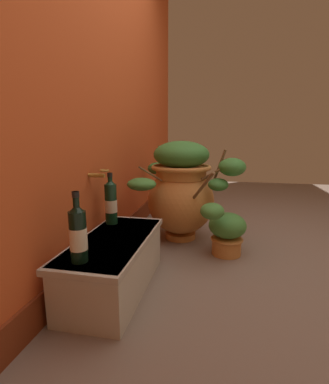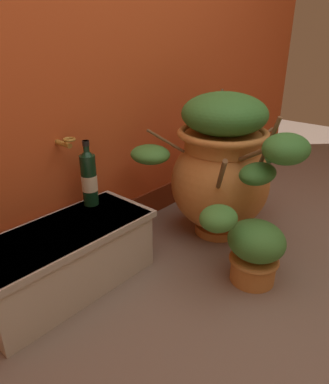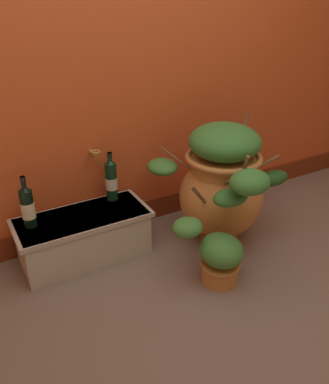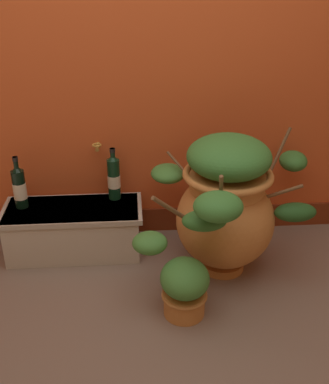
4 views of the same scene
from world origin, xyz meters
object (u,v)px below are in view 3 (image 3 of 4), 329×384
Objects in this scene: terracotta_urn at (222,183)px; potted_shrub at (221,258)px; wine_bottle_left at (27,206)px; wine_bottle_middle at (111,179)px.

potted_shrub is (-0.26, -0.36, -0.25)m from terracotta_urn.
wine_bottle_left is at bearing 143.71° from potted_shrub.
wine_bottle_middle reaches higher than wine_bottle_left.
potted_shrub is at bearing -36.29° from wine_bottle_left.
potted_shrub is (0.89, -0.65, -0.26)m from wine_bottle_left.
terracotta_urn is 3.26× the size of wine_bottle_middle.
terracotta_urn is at bearing -30.76° from wine_bottle_middle.
terracotta_urn is 0.51m from potted_shrub.
wine_bottle_left is 1.03× the size of potted_shrub.
wine_bottle_left is 0.98× the size of wine_bottle_middle.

